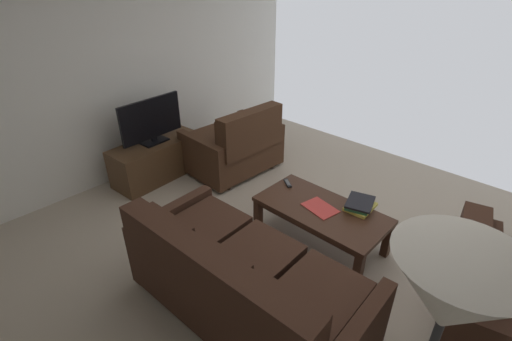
# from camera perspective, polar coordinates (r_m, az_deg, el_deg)

# --- Properties ---
(ground_plane) EXTENTS (5.45, 5.06, 0.01)m
(ground_plane) POSITION_cam_1_polar(r_m,az_deg,el_deg) (3.59, 8.75, -12.82)
(ground_plane) COLOR tan
(wall_right) EXTENTS (0.12, 5.06, 2.58)m
(wall_right) POSITION_cam_1_polar(r_m,az_deg,el_deg) (4.84, -18.09, 14.88)
(wall_right) COLOR silver
(wall_right) RESTS_ON ground
(sofa_main) EXTENTS (1.88, 0.95, 0.87)m
(sofa_main) POSITION_cam_1_polar(r_m,az_deg,el_deg) (2.78, -2.37, -17.11)
(sofa_main) COLOR black
(sofa_main) RESTS_ON ground
(loveseat_near) EXTENTS (0.89, 1.15, 0.91)m
(loveseat_near) POSITION_cam_1_polar(r_m,az_deg,el_deg) (4.70, -3.20, 4.00)
(loveseat_near) COLOR black
(loveseat_near) RESTS_ON ground
(coffee_table) EXTENTS (1.22, 0.62, 0.40)m
(coffee_table) POSITION_cam_1_polar(r_m,az_deg,el_deg) (3.52, 10.16, -6.64)
(coffee_table) COLOR #3D2316
(coffee_table) RESTS_ON ground
(floor_lamp) EXTENTS (0.40, 0.40, 1.68)m
(floor_lamp) POSITION_cam_1_polar(r_m,az_deg,el_deg) (1.32, 27.46, -19.08)
(floor_lamp) COLOR #262628
(floor_lamp) RESTS_ON ground
(tv_stand) EXTENTS (0.53, 1.16, 0.49)m
(tv_stand) POSITION_cam_1_polar(r_m,az_deg,el_deg) (4.79, -15.22, 1.68)
(tv_stand) COLOR #4C331E
(tv_stand) RESTS_ON ground
(flat_tv) EXTENTS (0.22, 0.84, 0.55)m
(flat_tv) POSITION_cam_1_polar(r_m,az_deg,el_deg) (4.58, -16.09, 7.56)
(flat_tv) COLOR black
(flat_tv) RESTS_ON tv_stand
(armchair_side) EXTENTS (1.07, 1.12, 0.88)m
(armchair_side) POSITION_cam_1_polar(r_m,az_deg,el_deg) (3.15, 34.47, -17.18)
(armchair_side) COLOR black
(armchair_side) RESTS_ON ground
(book_stack) EXTENTS (0.31, 0.35, 0.08)m
(book_stack) POSITION_cam_1_polar(r_m,az_deg,el_deg) (3.55, 15.94, -5.15)
(book_stack) COLOR #E0CC4C
(book_stack) RESTS_ON coffee_table
(tv_remote) EXTENTS (0.16, 0.13, 0.02)m
(tv_remote) POSITION_cam_1_polar(r_m,az_deg,el_deg) (3.81, 4.98, -1.98)
(tv_remote) COLOR black
(tv_remote) RESTS_ON coffee_table
(loose_magazine) EXTENTS (0.35, 0.28, 0.01)m
(loose_magazine) POSITION_cam_1_polar(r_m,az_deg,el_deg) (3.48, 10.01, -5.79)
(loose_magazine) COLOR #C63833
(loose_magazine) RESTS_ON coffee_table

